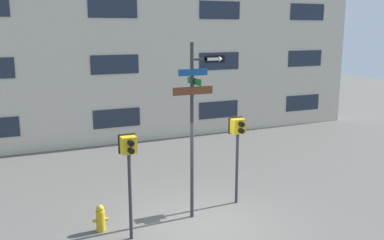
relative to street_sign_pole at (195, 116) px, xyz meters
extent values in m
plane|color=#595651|center=(-0.03, -0.48, -2.65)|extent=(60.00, 60.00, 0.00)
cube|color=beige|center=(-0.03, 8.22, 2.95)|extent=(24.00, 0.60, 11.21)
cube|color=#1E2838|center=(-0.03, 7.90, -1.53)|extent=(1.99, 0.03, 0.77)
cube|color=#1E2838|center=(4.77, 7.90, -1.53)|extent=(1.99, 0.03, 0.77)
cube|color=#1E2838|center=(9.57, 7.90, -1.53)|extent=(1.99, 0.03, 0.77)
cube|color=#1E2838|center=(-0.03, 7.90, 0.71)|extent=(1.99, 0.03, 0.77)
cube|color=#1E2838|center=(4.77, 7.90, 0.71)|extent=(1.99, 0.03, 0.77)
cube|color=#1E2838|center=(9.57, 7.90, 0.71)|extent=(1.99, 0.03, 0.77)
cube|color=#1E2838|center=(-0.03, 7.90, 2.95)|extent=(1.99, 0.03, 0.77)
cube|color=#1E2838|center=(4.77, 7.90, 2.95)|extent=(1.99, 0.03, 0.77)
cube|color=#1E2838|center=(9.57, 7.90, 2.95)|extent=(1.99, 0.03, 0.77)
cylinder|color=#2D2D33|center=(-0.07, 0.01, -0.43)|extent=(0.09, 0.09, 4.46)
cube|color=#2D2D33|center=(0.23, 0.01, 1.39)|extent=(0.60, 0.05, 0.05)
cube|color=#14478C|center=(-0.07, -0.05, 1.09)|extent=(0.76, 0.02, 0.16)
cube|color=#196B2D|center=(-0.01, 0.01, 0.87)|extent=(0.02, 0.78, 0.16)
cube|color=brown|center=(-0.07, -0.05, 0.65)|extent=(1.05, 0.02, 0.20)
cube|color=black|center=(0.53, -0.01, 1.39)|extent=(0.56, 0.02, 0.18)
cube|color=white|center=(0.49, -0.02, 1.39)|extent=(0.32, 0.01, 0.07)
cone|color=white|center=(0.69, -0.02, 1.39)|extent=(0.10, 0.14, 0.14)
cylinder|color=#2D2D33|center=(-1.83, -0.51, -1.63)|extent=(0.08, 0.08, 2.06)
cube|color=gold|center=(-1.83, -0.51, -0.41)|extent=(0.34, 0.26, 0.38)
cube|color=black|center=(-1.83, -0.37, -0.41)|extent=(0.40, 0.02, 0.44)
cylinder|color=black|center=(-1.83, -0.70, -0.32)|extent=(0.13, 0.12, 0.13)
cylinder|color=black|center=(-1.83, -0.70, -0.49)|extent=(0.13, 0.12, 0.13)
cylinder|color=orange|center=(-1.83, -0.65, -0.32)|extent=(0.11, 0.01, 0.11)
cylinder|color=#2D2D33|center=(1.44, 0.36, -1.65)|extent=(0.08, 0.08, 2.00)
cube|color=gold|center=(1.44, 0.36, -0.46)|extent=(0.36, 0.26, 0.39)
cube|color=black|center=(1.44, 0.50, -0.46)|extent=(0.42, 0.02, 0.45)
cylinder|color=black|center=(1.44, 0.17, -0.37)|extent=(0.14, 0.12, 0.14)
cylinder|color=black|center=(1.44, 0.17, -0.55)|extent=(0.14, 0.12, 0.14)
cylinder|color=silver|center=(1.44, 0.22, -0.37)|extent=(0.11, 0.01, 0.11)
cylinder|color=gold|center=(-2.40, 0.16, -2.40)|extent=(0.22, 0.22, 0.51)
sphere|color=gold|center=(-2.40, 0.16, -2.08)|extent=(0.18, 0.18, 0.18)
cylinder|color=gold|center=(-2.55, 0.16, -2.37)|extent=(0.08, 0.08, 0.08)
cylinder|color=gold|center=(-2.25, 0.16, -2.37)|extent=(0.08, 0.08, 0.08)
camera|label=1|loc=(-4.24, -9.44, 2.08)|focal=40.00mm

